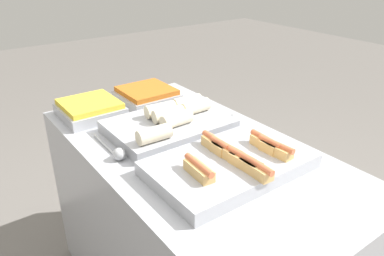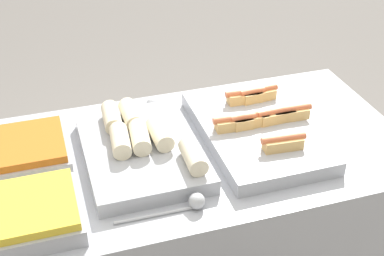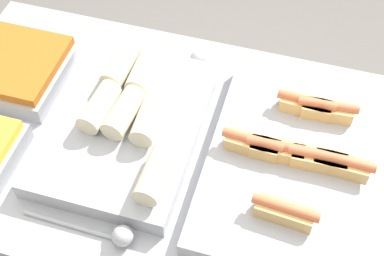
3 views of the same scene
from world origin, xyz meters
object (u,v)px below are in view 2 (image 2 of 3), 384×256
tray_side_front (31,214)px  serving_spoon_near (189,203)px  tray_hotdogs (257,128)px  tray_wraps (141,147)px  tray_side_back (25,151)px  serving_spoon_far (146,106)px

tray_side_front → serving_spoon_near: (0.42, -0.07, -0.02)m
tray_hotdogs → tray_wraps: bearing=179.8°
tray_wraps → serving_spoon_near: bearing=-76.0°
tray_wraps → serving_spoon_near: tray_wraps is taller
serving_spoon_near → tray_hotdogs: bearing=41.1°
tray_hotdogs → serving_spoon_near: 0.43m
tray_wraps → tray_side_front: 0.41m
tray_hotdogs → tray_side_back: 0.75m
tray_wraps → tray_side_back: (-0.35, 0.09, -0.00)m
tray_side_back → tray_wraps: bearing=-14.3°
tray_side_front → serving_spoon_near: size_ratio=1.02×
tray_side_front → serving_spoon_far: tray_side_front is taller
tray_hotdogs → tray_side_back: tray_hotdogs is taller
serving_spoon_far → serving_spoon_near: bearing=-90.8°
serving_spoon_far → tray_hotdogs: bearing=-41.1°
tray_side_back → serving_spoon_far: tray_side_back is taller
tray_side_back → serving_spoon_far: bearing=23.1°
tray_side_back → serving_spoon_near: tray_side_back is taller
tray_wraps → serving_spoon_far: (0.08, 0.27, -0.02)m
tray_wraps → tray_side_back: size_ratio=1.85×
tray_wraps → serving_spoon_far: size_ratio=1.74×
tray_hotdogs → serving_spoon_near: tray_hotdogs is taller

